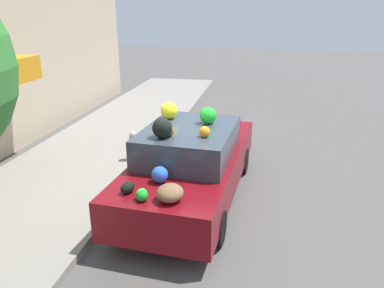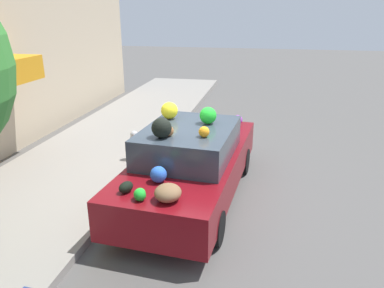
# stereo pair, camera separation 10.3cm
# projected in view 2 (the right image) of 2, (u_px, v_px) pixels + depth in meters

# --- Properties ---
(ground_plane) EXTENTS (60.00, 60.00, 0.00)m
(ground_plane) POSITION_uv_depth(u_px,v_px,m) (185.00, 196.00, 7.39)
(ground_plane) COLOR #565451
(sidewalk_curb) EXTENTS (24.00, 3.20, 0.14)m
(sidewalk_curb) POSITION_uv_depth(u_px,v_px,m) (61.00, 180.00, 7.89)
(sidewalk_curb) COLOR gray
(sidewalk_curb) RESTS_ON ground
(fire_hydrant) EXTENTS (0.20, 0.20, 0.70)m
(fire_hydrant) POSITION_uv_depth(u_px,v_px,m) (135.00, 145.00, 8.70)
(fire_hydrant) COLOR #B2B2B7
(fire_hydrant) RESTS_ON sidewalk_curb
(art_car) EXTENTS (4.67, 2.08, 1.81)m
(art_car) POSITION_uv_depth(u_px,v_px,m) (191.00, 162.00, 7.06)
(art_car) COLOR maroon
(art_car) RESTS_ON ground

